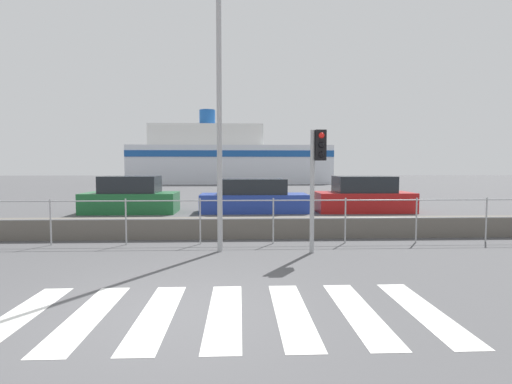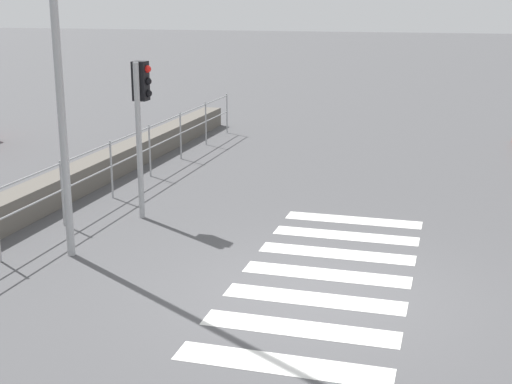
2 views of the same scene
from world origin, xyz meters
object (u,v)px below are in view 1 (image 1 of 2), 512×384
at_px(parked_car_blue, 254,198).
at_px(parked_car_red, 364,197).
at_px(streetlamp, 219,66).
at_px(ferry_boat, 226,159).
at_px(parked_car_green, 131,197).
at_px(traffic_light_far, 317,163).

height_order(parked_car_blue, parked_car_red, parked_car_red).
xyz_separation_m(parked_car_blue, parked_car_red, (4.75, 0.00, 0.05)).
relative_size(streetlamp, parked_car_blue, 1.52).
distance_m(ferry_boat, parked_car_red, 30.21).
height_order(ferry_boat, parked_car_red, ferry_boat).
distance_m(parked_car_blue, parked_car_red, 4.75).
relative_size(parked_car_green, parked_car_red, 0.94).
bearing_deg(parked_car_green, parked_car_blue, 0.00).
distance_m(streetlamp, ferry_boat, 37.38).
distance_m(parked_car_green, parked_car_red, 9.96).
distance_m(traffic_light_far, parked_car_green, 10.38).
distance_m(traffic_light_far, parked_car_red, 8.98).
relative_size(streetlamp, parked_car_red, 1.68).
height_order(ferry_boat, parked_car_green, ferry_boat).
xyz_separation_m(ferry_boat, parked_car_blue, (2.15, -29.33, -2.20)).
xyz_separation_m(traffic_light_far, parked_car_blue, (-1.13, 8.10, -1.43)).
bearing_deg(streetlamp, parked_car_green, 117.37).
xyz_separation_m(ferry_boat, parked_car_green, (-3.06, -29.33, -2.15)).
height_order(streetlamp, parked_car_red, streetlamp).
bearing_deg(streetlamp, parked_car_red, 53.98).
height_order(parked_car_green, parked_car_red, parked_car_green).
relative_size(traffic_light_far, parked_car_blue, 0.61).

